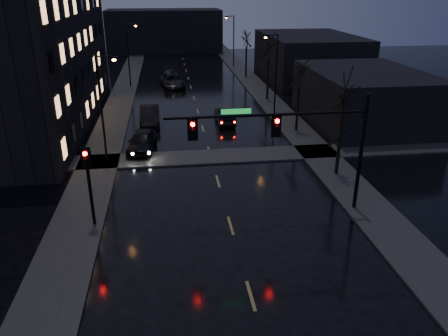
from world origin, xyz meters
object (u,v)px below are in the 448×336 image
object	(u,v)px
oncoming_car_a	(142,141)
oncoming_car_b	(150,116)
lead_car	(225,115)
oncoming_car_c	(172,81)
oncoming_car_d	(170,75)

from	to	relation	value
oncoming_car_a	oncoming_car_b	xyz separation A→B (m)	(0.46, 7.40, 0.02)
oncoming_car_a	lead_car	distance (m)	10.22
oncoming_car_a	oncoming_car_b	distance (m)	7.41
oncoming_car_b	lead_car	size ratio (longest dim) A/B	1.13
oncoming_car_c	oncoming_car_d	size ratio (longest dim) A/B	1.09
oncoming_car_a	oncoming_car_d	distance (m)	28.09
oncoming_car_c	lead_car	distance (m)	17.52
oncoming_car_a	lead_car	xyz separation A→B (m)	(7.61, 6.82, -0.08)
lead_car	oncoming_car_b	bearing A→B (deg)	-4.37
oncoming_car_a	oncoming_car_d	size ratio (longest dim) A/B	0.91
oncoming_car_b	oncoming_car_c	bearing A→B (deg)	80.34
oncoming_car_a	lead_car	world-z (taller)	oncoming_car_a
oncoming_car_b	oncoming_car_d	bearing A→B (deg)	82.76
oncoming_car_c	oncoming_car_d	distance (m)	4.25
oncoming_car_b	oncoming_car_d	distance (m)	20.69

